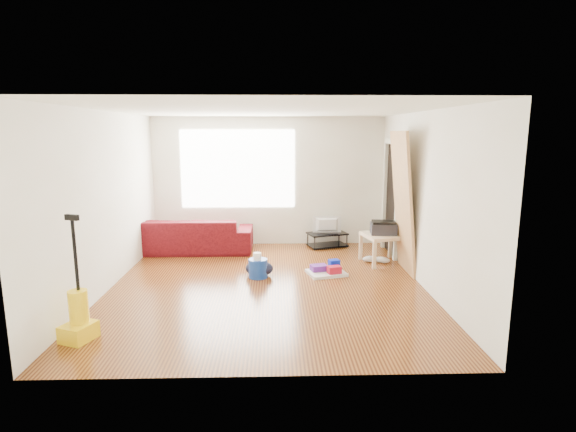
{
  "coord_description": "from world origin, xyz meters",
  "views": [
    {
      "loc": [
        0.12,
        -6.27,
        2.2
      ],
      "look_at": [
        0.32,
        0.6,
        0.92
      ],
      "focal_mm": 28.0,
      "sensor_mm": 36.0,
      "label": 1
    }
  ],
  "objects_px": {
    "cleaning_tray": "(327,270)",
    "backpack": "(259,276)",
    "side_table": "(383,239)",
    "vacuum": "(78,317)",
    "sofa": "(194,251)",
    "bucket": "(258,277)",
    "tv_stand": "(327,239)"
  },
  "relations": [
    {
      "from": "cleaning_tray",
      "to": "backpack",
      "type": "relative_size",
      "value": 1.53
    },
    {
      "from": "side_table",
      "to": "cleaning_tray",
      "type": "relative_size",
      "value": 1.11
    },
    {
      "from": "backpack",
      "to": "vacuum",
      "type": "height_order",
      "value": "vacuum"
    },
    {
      "from": "bucket",
      "to": "cleaning_tray",
      "type": "distance_m",
      "value": 1.09
    },
    {
      "from": "side_table",
      "to": "bucket",
      "type": "relative_size",
      "value": 2.54
    },
    {
      "from": "cleaning_tray",
      "to": "backpack",
      "type": "height_order",
      "value": "cleaning_tray"
    },
    {
      "from": "side_table",
      "to": "tv_stand",
      "type": "bearing_deg",
      "value": 125.82
    },
    {
      "from": "sofa",
      "to": "side_table",
      "type": "distance_m",
      "value": 3.5
    },
    {
      "from": "bucket",
      "to": "backpack",
      "type": "distance_m",
      "value": 0.09
    },
    {
      "from": "tv_stand",
      "to": "side_table",
      "type": "relative_size",
      "value": 1.12
    },
    {
      "from": "tv_stand",
      "to": "bucket",
      "type": "bearing_deg",
      "value": -141.59
    },
    {
      "from": "bucket",
      "to": "backpack",
      "type": "bearing_deg",
      "value": 80.2
    },
    {
      "from": "side_table",
      "to": "vacuum",
      "type": "bearing_deg",
      "value": -145.03
    },
    {
      "from": "vacuum",
      "to": "tv_stand",
      "type": "bearing_deg",
      "value": 72.6
    },
    {
      "from": "sofa",
      "to": "side_table",
      "type": "height_order",
      "value": "side_table"
    },
    {
      "from": "sofa",
      "to": "side_table",
      "type": "bearing_deg",
      "value": 165.6
    },
    {
      "from": "sofa",
      "to": "tv_stand",
      "type": "height_order",
      "value": "sofa"
    },
    {
      "from": "tv_stand",
      "to": "cleaning_tray",
      "type": "relative_size",
      "value": 1.25
    },
    {
      "from": "tv_stand",
      "to": "bucket",
      "type": "xyz_separation_m",
      "value": [
        -1.28,
        -1.86,
        -0.15
      ]
    },
    {
      "from": "cleaning_tray",
      "to": "vacuum",
      "type": "bearing_deg",
      "value": -143.45
    },
    {
      "from": "side_table",
      "to": "vacuum",
      "type": "relative_size",
      "value": 0.54
    },
    {
      "from": "sofa",
      "to": "bucket",
      "type": "relative_size",
      "value": 7.54
    },
    {
      "from": "vacuum",
      "to": "sofa",
      "type": "bearing_deg",
      "value": 102.18
    },
    {
      "from": "tv_stand",
      "to": "cleaning_tray",
      "type": "distance_m",
      "value": 1.73
    },
    {
      "from": "bucket",
      "to": "cleaning_tray",
      "type": "height_order",
      "value": "cleaning_tray"
    },
    {
      "from": "tv_stand",
      "to": "vacuum",
      "type": "xyz_separation_m",
      "value": [
        -3.13,
        -3.9,
        0.1
      ]
    },
    {
      "from": "side_table",
      "to": "bucket",
      "type": "xyz_separation_m",
      "value": [
        -2.1,
        -0.72,
        -0.43
      ]
    },
    {
      "from": "sofa",
      "to": "bucket",
      "type": "bearing_deg",
      "value": 128.53
    },
    {
      "from": "backpack",
      "to": "vacuum",
      "type": "distance_m",
      "value": 2.84
    },
    {
      "from": "side_table",
      "to": "sofa",
      "type": "bearing_deg",
      "value": 165.6
    },
    {
      "from": "side_table",
      "to": "cleaning_tray",
      "type": "xyz_separation_m",
      "value": [
        -1.01,
        -0.59,
        -0.36
      ]
    },
    {
      "from": "tv_stand",
      "to": "vacuum",
      "type": "bearing_deg",
      "value": -145.83
    }
  ]
}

